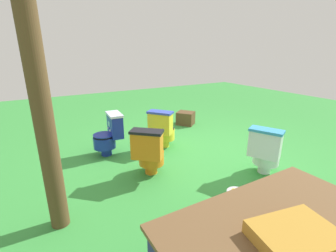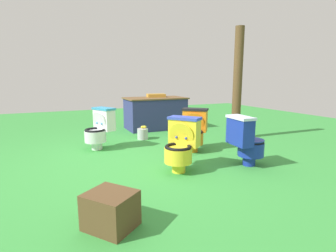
% 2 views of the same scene
% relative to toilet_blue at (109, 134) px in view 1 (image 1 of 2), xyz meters
% --- Properties ---
extents(ground, '(14.00, 14.00, 0.00)m').
position_rel_toilet_blue_xyz_m(ground, '(-1.41, 0.78, -0.37)').
color(ground, green).
extents(toilet_blue, '(0.52, 0.45, 0.73)m').
position_rel_toilet_blue_xyz_m(toilet_blue, '(0.00, 0.00, 0.00)').
color(toilet_blue, '#192D9E').
rests_on(toilet_blue, ground).
extents(toilet_white, '(0.62, 0.57, 0.73)m').
position_rel_toilet_blue_xyz_m(toilet_white, '(-1.73, 1.81, 0.00)').
color(toilet_white, white).
rests_on(toilet_white, ground).
extents(toilet_orange, '(0.63, 0.63, 0.73)m').
position_rel_toilet_blue_xyz_m(toilet_orange, '(-0.28, 1.00, 0.00)').
color(toilet_orange, orange).
rests_on(toilet_orange, ground).
extents(toilet_yellow, '(0.64, 0.62, 0.73)m').
position_rel_toilet_blue_xyz_m(toilet_yellow, '(-0.93, 0.21, 0.00)').
color(toilet_yellow, yellow).
rests_on(toilet_yellow, ground).
extents(wooden_post, '(0.18, 0.18, 2.24)m').
position_rel_toilet_blue_xyz_m(wooden_post, '(0.98, 1.45, 0.75)').
color(wooden_post, brown).
rests_on(wooden_post, ground).
extents(small_crate, '(0.51, 0.52, 0.31)m').
position_rel_toilet_blue_xyz_m(small_crate, '(-2.10, -0.78, -0.21)').
color(small_crate, brown).
rests_on(small_crate, ground).
extents(lemon_bucket, '(0.22, 0.22, 0.28)m').
position_rel_toilet_blue_xyz_m(lemon_bucket, '(-0.80, 2.19, -0.25)').
color(lemon_bucket, '#B7B7BF').
rests_on(lemon_bucket, ground).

